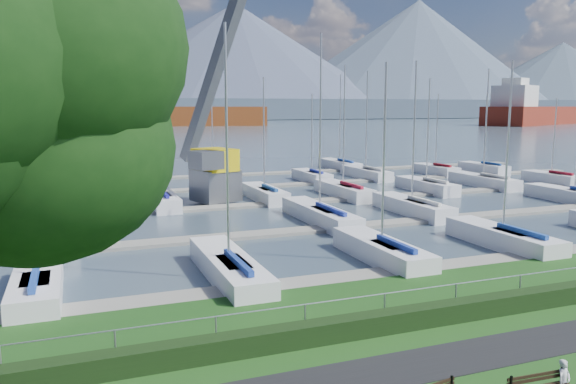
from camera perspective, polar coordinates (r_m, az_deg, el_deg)
name	(u,v)px	position (r m, az deg, el deg)	size (l,w,h in m)	color
path	(463,357)	(18.74, 17.32, -15.71)	(160.00, 2.00, 0.04)	black
water	(97,124)	(276.58, -18.85, 6.58)	(800.00, 540.00, 0.20)	#41515F
hedge	(415,317)	(20.54, 12.78, -12.29)	(80.00, 0.70, 0.70)	black
fence	(409,290)	(20.57, 12.23, -9.73)	(0.04, 0.04, 80.00)	gray
foothill	(91,109)	(346.43, -19.37, 7.95)	(900.00, 80.00, 12.00)	#445364
mountains	(96,49)	(423.08, -18.96, 13.54)	(1190.00, 360.00, 115.00)	#404C5E
docks	(224,207)	(44.32, -6.49, -1.56)	(90.00, 41.60, 0.25)	slate
person	(564,377)	(17.11, 26.22, -16.47)	(0.45, 0.29, 1.22)	silver
crane	(216,134)	(47.56, -7.29, 5.86)	(7.39, 13.04, 22.35)	slate
cargo_ship_mid	(133,116)	(239.02, -15.43, 7.41)	(100.45, 38.67, 21.50)	brown
cargo_ship_east	(537,115)	(273.35, 23.93, 7.15)	(81.27, 49.42, 21.50)	maroon
sailboat_fleet	(198,136)	(46.04, -9.09, 5.67)	(75.26, 49.62, 12.95)	navy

